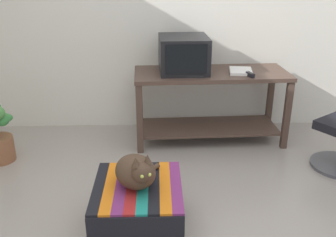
{
  "coord_description": "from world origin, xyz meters",
  "views": [
    {
      "loc": [
        -0.07,
        -2.04,
        1.74
      ],
      "look_at": [
        0.01,
        0.85,
        0.55
      ],
      "focal_mm": 40.04,
      "sensor_mm": 36.0,
      "label": 1
    }
  ],
  "objects_px": {
    "tv_monitor": "(183,55)",
    "cat": "(137,171)",
    "desk": "(210,94)",
    "ottoman_with_blanket": "(138,208)",
    "book": "(241,71)",
    "stapler": "(250,75)",
    "keyboard": "(182,75)"
  },
  "relations": [
    {
      "from": "keyboard",
      "to": "book",
      "type": "xyz_separation_m",
      "value": [
        0.59,
        0.11,
        0.0
      ]
    },
    {
      "from": "tv_monitor",
      "to": "cat",
      "type": "height_order",
      "value": "tv_monitor"
    },
    {
      "from": "tv_monitor",
      "to": "book",
      "type": "bearing_deg",
      "value": -7.83
    },
    {
      "from": "desk",
      "to": "ottoman_with_blanket",
      "type": "xyz_separation_m",
      "value": [
        -0.69,
        -1.47,
        -0.33
      ]
    },
    {
      "from": "desk",
      "to": "book",
      "type": "bearing_deg",
      "value": -8.89
    },
    {
      "from": "desk",
      "to": "ottoman_with_blanket",
      "type": "bearing_deg",
      "value": -117.23
    },
    {
      "from": "desk",
      "to": "book",
      "type": "xyz_separation_m",
      "value": [
        0.29,
        -0.03,
        0.25
      ]
    },
    {
      "from": "stapler",
      "to": "keyboard",
      "type": "bearing_deg",
      "value": 158.17
    },
    {
      "from": "tv_monitor",
      "to": "book",
      "type": "distance_m",
      "value": 0.6
    },
    {
      "from": "keyboard",
      "to": "ottoman_with_blanket",
      "type": "relative_size",
      "value": 0.61
    },
    {
      "from": "desk",
      "to": "book",
      "type": "distance_m",
      "value": 0.38
    },
    {
      "from": "tv_monitor",
      "to": "book",
      "type": "xyz_separation_m",
      "value": [
        0.57,
        -0.06,
        -0.16
      ]
    },
    {
      "from": "tv_monitor",
      "to": "desk",
      "type": "bearing_deg",
      "value": -6.74
    },
    {
      "from": "keyboard",
      "to": "ottoman_with_blanket",
      "type": "bearing_deg",
      "value": -103.61
    },
    {
      "from": "tv_monitor",
      "to": "keyboard",
      "type": "xyz_separation_m",
      "value": [
        -0.02,
        -0.17,
        -0.16
      ]
    },
    {
      "from": "book",
      "to": "cat",
      "type": "bearing_deg",
      "value": -115.83
    },
    {
      "from": "desk",
      "to": "tv_monitor",
      "type": "height_order",
      "value": "tv_monitor"
    },
    {
      "from": "book",
      "to": "stapler",
      "type": "bearing_deg",
      "value": -62.17
    },
    {
      "from": "desk",
      "to": "cat",
      "type": "distance_m",
      "value": 1.63
    },
    {
      "from": "stapler",
      "to": "book",
      "type": "bearing_deg",
      "value": 91.87
    },
    {
      "from": "book",
      "to": "stapler",
      "type": "xyz_separation_m",
      "value": [
        0.06,
        -0.16,
        0.01
      ]
    },
    {
      "from": "book",
      "to": "ottoman_with_blanket",
      "type": "distance_m",
      "value": 1.83
    },
    {
      "from": "cat",
      "to": "ottoman_with_blanket",
      "type": "bearing_deg",
      "value": 46.13
    },
    {
      "from": "book",
      "to": "stapler",
      "type": "height_order",
      "value": "stapler"
    },
    {
      "from": "cat",
      "to": "stapler",
      "type": "relative_size",
      "value": 3.98
    },
    {
      "from": "desk",
      "to": "stapler",
      "type": "height_order",
      "value": "stapler"
    },
    {
      "from": "tv_monitor",
      "to": "keyboard",
      "type": "bearing_deg",
      "value": -98.76
    },
    {
      "from": "desk",
      "to": "ottoman_with_blanket",
      "type": "relative_size",
      "value": 2.4
    },
    {
      "from": "keyboard",
      "to": "book",
      "type": "bearing_deg",
      "value": 13.44
    },
    {
      "from": "ottoman_with_blanket",
      "to": "stapler",
      "type": "distance_m",
      "value": 1.75
    },
    {
      "from": "ottoman_with_blanket",
      "to": "cat",
      "type": "bearing_deg",
      "value": -110.0
    },
    {
      "from": "tv_monitor",
      "to": "ottoman_with_blanket",
      "type": "xyz_separation_m",
      "value": [
        -0.4,
        -1.5,
        -0.73
      ]
    }
  ]
}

